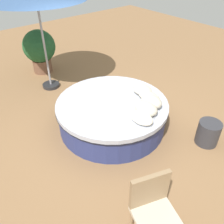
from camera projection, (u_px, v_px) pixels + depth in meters
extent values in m
plane|color=olive|center=(112.00, 126.00, 5.05)|extent=(16.00, 16.00, 0.00)
cylinder|color=navy|center=(112.00, 116.00, 4.90)|extent=(2.16, 2.16, 0.50)
cylinder|color=black|center=(112.00, 106.00, 4.76)|extent=(2.24, 2.24, 0.02)
cylinder|color=#B2B7C6|center=(112.00, 104.00, 4.73)|extent=(2.22, 2.22, 0.09)
ellipsoid|color=silver|center=(141.00, 118.00, 4.17)|extent=(0.47, 0.32, 0.15)
ellipsoid|color=beige|center=(146.00, 108.00, 4.35)|extent=(0.48, 0.36, 0.21)
ellipsoid|color=beige|center=(151.00, 102.00, 4.52)|extent=(0.44, 0.33, 0.22)
ellipsoid|color=beige|center=(149.00, 96.00, 4.75)|extent=(0.52, 0.31, 0.15)
ellipsoid|color=beige|center=(142.00, 90.00, 4.92)|extent=(0.43, 0.35, 0.18)
cylinder|color=#997A56|center=(161.00, 208.00, 3.27)|extent=(0.04, 0.04, 0.42)
cylinder|color=#997A56|center=(132.00, 219.00, 3.15)|extent=(0.04, 0.04, 0.42)
cube|color=beige|center=(156.00, 218.00, 2.91)|extent=(0.64, 0.65, 0.06)
cube|color=#997A56|center=(150.00, 189.00, 2.91)|extent=(0.23, 0.51, 0.50)
cylinder|color=#262628|center=(51.00, 85.00, 6.36)|extent=(0.44, 0.44, 0.08)
cylinder|color=#99999E|center=(43.00, 40.00, 5.63)|extent=(0.05, 0.05, 2.55)
cylinder|color=brown|center=(43.00, 65.00, 7.00)|extent=(0.53, 0.53, 0.38)
sphere|color=#23562D|center=(39.00, 46.00, 6.66)|extent=(0.90, 0.90, 0.90)
cylinder|color=#333338|center=(208.00, 133.00, 4.50)|extent=(0.42, 0.42, 0.47)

